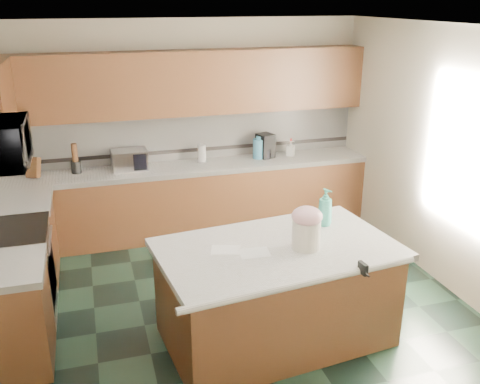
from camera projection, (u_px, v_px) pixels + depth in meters
name	position (u px, v px, depth m)	size (l,w,h in m)	color
floor	(235.00, 311.00, 5.31)	(4.60, 4.60, 0.00)	black
ceiling	(235.00, 27.00, 4.38)	(4.60, 4.60, 0.00)	white
wall_back	(186.00, 127.00, 6.94)	(4.60, 0.04, 2.70)	beige
wall_front	(358.00, 323.00, 2.76)	(4.60, 0.04, 2.70)	beige
wall_right	(453.00, 162.00, 5.46)	(0.04, 4.60, 2.70)	beige
back_base_cab	(193.00, 201.00, 6.97)	(4.60, 0.60, 0.86)	black
back_countertop	(192.00, 167.00, 6.81)	(4.60, 0.64, 0.06)	white
back_upper_cab	(187.00, 83.00, 6.57)	(4.60, 0.33, 0.78)	black
back_backsplash	(187.00, 136.00, 6.95)	(4.60, 0.02, 0.63)	silver
back_accent_band	(188.00, 150.00, 7.01)	(4.60, 0.01, 0.05)	black
left_base_cab_rear	(26.00, 242.00, 5.80)	(0.60, 0.82, 0.86)	black
left_counter_rear	(20.00, 203.00, 5.64)	(0.64, 0.82, 0.06)	white
left_base_cab_front	(11.00, 319.00, 4.42)	(0.60, 0.72, 0.86)	black
left_counter_front	(3.00, 270.00, 4.26)	(0.64, 0.72, 0.06)	white
range_body	(19.00, 276.00, 5.08)	(0.60, 0.76, 0.88)	#B7B7BC
range_oven_door	(52.00, 275.00, 5.17)	(0.02, 0.68, 0.55)	black
range_cooktop	(12.00, 232.00, 4.92)	(0.62, 0.78, 0.04)	black
range_handle	(50.00, 239.00, 5.05)	(0.02, 0.02, 0.66)	#B7B7BC
island_base	(276.00, 296.00, 4.76)	(1.93, 1.10, 0.86)	black
island_top	(277.00, 249.00, 4.60)	(2.03, 1.20, 0.06)	white
island_bullnose	(305.00, 283.00, 4.06)	(0.06, 0.06, 2.03)	white
treat_jar	(306.00, 234.00, 4.52)	(0.24, 0.24, 0.25)	silver
treat_jar_lid	(307.00, 216.00, 4.46)	(0.26, 0.26, 0.16)	#E1A4B3
treat_jar_knob	(307.00, 210.00, 4.44)	(0.03, 0.03, 0.09)	tan
treat_jar_knob_end_l	(302.00, 211.00, 4.43)	(0.05, 0.05, 0.05)	tan
treat_jar_knob_end_r	(312.00, 210.00, 4.45)	(0.05, 0.05, 0.05)	tan
soap_bottle_island	(325.00, 207.00, 4.96)	(0.14, 0.14, 0.36)	teal
paper_sheet_a	(255.00, 253.00, 4.47)	(0.25, 0.19, 0.00)	white
paper_sheet_b	(226.00, 250.00, 4.52)	(0.24, 0.18, 0.00)	white
clamp_body	(363.00, 268.00, 4.19)	(0.03, 0.10, 0.09)	black
clamp_handle	(367.00, 274.00, 4.14)	(0.02, 0.02, 0.07)	black
knife_block	(33.00, 168.00, 6.30)	(0.13, 0.11, 0.24)	#472814
utensil_crock	(76.00, 167.00, 6.47)	(0.12, 0.12, 0.15)	black
utensil_bundle	(75.00, 152.00, 6.41)	(0.07, 0.07, 0.22)	#472814
toaster_oven	(129.00, 160.00, 6.59)	(0.42, 0.29, 0.25)	#B7B7BC
toaster_oven_door	(131.00, 163.00, 6.47)	(0.38, 0.01, 0.21)	black
paper_towel	(202.00, 153.00, 6.89)	(0.10, 0.10, 0.23)	white
paper_towel_base	(202.00, 161.00, 6.92)	(0.15, 0.15, 0.01)	#B7B7BC
water_jug	(259.00, 149.00, 7.05)	(0.16, 0.16, 0.26)	#4D9FCC
water_jug_neck	(259.00, 138.00, 7.00)	(0.07, 0.07, 0.04)	#4D9FCC
coffee_maker	(265.00, 146.00, 7.08)	(0.19, 0.21, 0.32)	black
coffee_carafe	(266.00, 153.00, 7.07)	(0.13, 0.13, 0.13)	black
soap_bottle_back	(291.00, 148.00, 7.17)	(0.09, 0.10, 0.21)	white
soap_back_cap	(291.00, 140.00, 7.13)	(0.02, 0.02, 0.03)	red
window_light_proxy	(466.00, 153.00, 5.22)	(0.02, 1.40, 1.10)	white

